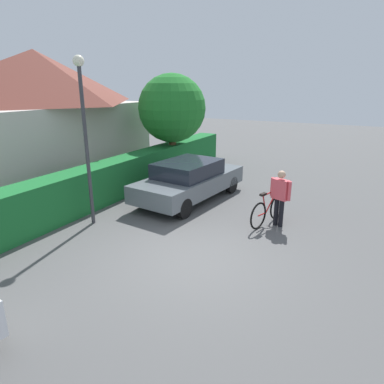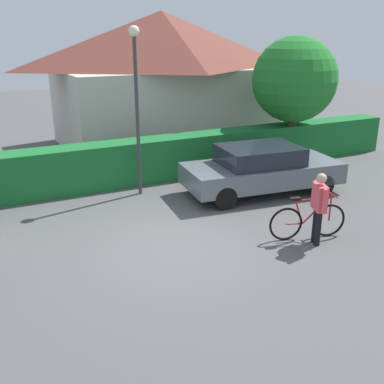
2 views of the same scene
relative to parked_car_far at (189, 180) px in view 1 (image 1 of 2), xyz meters
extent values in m
plane|color=#4F4F4F|center=(-3.60, -2.02, -0.71)|extent=(60.00, 60.00, 0.00)
cube|color=#1A682D|center=(-3.60, 2.48, -0.07)|extent=(20.63, 0.90, 1.28)
cube|color=beige|center=(-0.03, 6.89, 0.78)|extent=(7.84, 5.15, 2.99)
pyramid|color=brown|center=(-0.03, 6.89, 3.32)|extent=(8.23, 5.41, 2.08)
cube|color=slate|center=(0.03, 0.00, -0.13)|extent=(4.53, 2.25, 0.57)
cube|color=#1E232D|center=(-0.08, 0.01, 0.40)|extent=(2.30, 1.80, 0.49)
cylinder|color=black|center=(1.59, 0.64, -0.41)|extent=(0.62, 0.24, 0.61)
cylinder|color=black|center=(1.42, -0.97, -0.41)|extent=(0.62, 0.24, 0.61)
cylinder|color=black|center=(-1.36, 0.96, -0.41)|extent=(0.62, 0.24, 0.61)
cylinder|color=black|center=(-1.53, -0.65, -0.41)|extent=(0.62, 0.24, 0.61)
torus|color=black|center=(-0.30, -3.07, -0.33)|extent=(0.75, 0.24, 0.76)
torus|color=black|center=(-1.28, -2.81, -0.33)|extent=(0.75, 0.24, 0.76)
cylinder|color=#B21E1E|center=(-0.60, -2.99, -0.05)|extent=(0.64, 0.20, 0.63)
cylinder|color=#B21E1E|center=(-1.01, -2.88, -0.07)|extent=(0.24, 0.10, 0.57)
cylinder|color=#B21E1E|center=(-0.73, -2.95, 0.20)|extent=(0.77, 0.23, 0.07)
cylinder|color=#B21E1E|center=(-1.09, -2.86, -0.34)|extent=(0.38, 0.13, 0.05)
cylinder|color=#B21E1E|center=(-0.30, -3.07, -0.04)|extent=(0.04, 0.04, 0.59)
cube|color=black|center=(-1.10, -2.85, 0.24)|extent=(0.24, 0.15, 0.06)
cylinder|color=#B21E1E|center=(-0.30, -3.07, 0.29)|extent=(0.15, 0.49, 0.03)
cylinder|color=black|center=(-0.76, -3.16, -0.32)|extent=(0.13, 0.13, 0.78)
cylinder|color=black|center=(-0.82, -3.31, -0.32)|extent=(0.13, 0.13, 0.78)
cube|color=#DB4C56|center=(-0.79, -3.23, 0.35)|extent=(0.35, 0.50, 0.55)
sphere|color=tan|center=(-0.79, -3.23, 0.76)|extent=(0.21, 0.21, 0.21)
cylinder|color=#DB4C56|center=(-0.69, -2.98, 0.36)|extent=(0.09, 0.09, 0.53)
cylinder|color=#DB4C56|center=(-0.89, -3.49, 0.36)|extent=(0.09, 0.09, 0.53)
cylinder|color=#38383D|center=(-3.06, 1.45, 1.39)|extent=(0.10, 0.10, 4.21)
sphere|color=#F2EDCC|center=(-3.06, 1.45, 3.61)|extent=(0.28, 0.28, 0.28)
cylinder|color=brown|center=(2.81, 2.34, 0.27)|extent=(0.30, 0.30, 1.96)
sphere|color=#217529|center=(2.81, 2.34, 2.09)|extent=(2.82, 2.82, 2.82)
camera|label=1|loc=(-9.70, -5.25, 3.07)|focal=31.93mm
camera|label=2|loc=(-7.08, -9.95, 3.59)|focal=42.26mm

